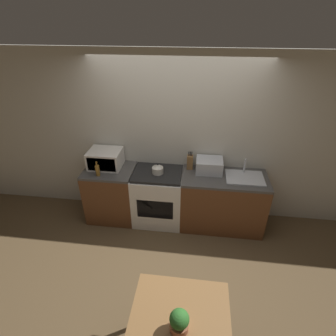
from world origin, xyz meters
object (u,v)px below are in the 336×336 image
at_px(kettle, 158,169).
at_px(dining_table, 180,322).
at_px(stove_range, 158,197).
at_px(bottle, 97,170).
at_px(microwave, 105,159).
at_px(toaster_oven, 209,166).

bearing_deg(kettle, dining_table, -75.72).
distance_m(stove_range, bottle, 1.03).
bearing_deg(dining_table, bottle, 126.83).
bearing_deg(microwave, kettle, -6.91).
relative_size(kettle, microwave, 0.34).
bearing_deg(bottle, dining_table, -53.17).
bearing_deg(toaster_oven, microwave, -178.52).
height_order(kettle, dining_table, kettle).
bearing_deg(toaster_oven, dining_table, -96.54).
height_order(kettle, microwave, microwave).
height_order(stove_range, kettle, kettle).
distance_m(stove_range, toaster_oven, 0.95).
bearing_deg(dining_table, stove_range, 104.36).
bearing_deg(microwave, dining_table, -57.54).
height_order(microwave, bottle, microwave).
relative_size(kettle, dining_table, 0.20).
relative_size(stove_range, kettle, 5.32).
relative_size(stove_range, bottle, 3.90).
bearing_deg(stove_range, bottle, -167.69).
height_order(microwave, toaster_oven, microwave).
distance_m(microwave, dining_table, 2.54).
height_order(stove_range, bottle, bottle).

